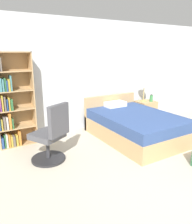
# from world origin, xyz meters

# --- Properties ---
(ground_plane) EXTENTS (14.00, 14.00, 0.00)m
(ground_plane) POSITION_xyz_m (0.00, 0.00, 0.00)
(ground_plane) COLOR #BCB29E
(wall_back) EXTENTS (9.00, 0.06, 2.60)m
(wall_back) POSITION_xyz_m (0.00, 3.23, 1.30)
(wall_back) COLOR silver
(wall_back) RESTS_ON ground_plane
(bookshelf) EXTENTS (0.74, 0.31, 1.87)m
(bookshelf) POSITION_xyz_m (-1.66, 2.98, 0.87)
(bookshelf) COLOR tan
(bookshelf) RESTS_ON ground_plane
(bed) EXTENTS (1.46, 2.07, 0.81)m
(bed) POSITION_xyz_m (0.74, 2.07, 0.29)
(bed) COLOR tan
(bed) RESTS_ON ground_plane
(office_chair) EXTENTS (0.67, 0.71, 1.05)m
(office_chair) POSITION_xyz_m (-1.21, 1.93, 0.45)
(office_chair) COLOR #232326
(office_chair) RESTS_ON ground_plane
(nightstand) EXTENTS (0.52, 0.46, 0.54)m
(nightstand) POSITION_xyz_m (1.87, 2.91, 0.27)
(nightstand) COLOR tan
(nightstand) RESTS_ON ground_plane
(table_lamp) EXTENTS (0.27, 0.27, 0.53)m
(table_lamp) POSITION_xyz_m (1.81, 2.96, 0.97)
(table_lamp) COLOR tan
(table_lamp) RESTS_ON nightstand
(water_bottle) EXTENTS (0.08, 0.08, 0.20)m
(water_bottle) POSITION_xyz_m (1.96, 2.80, 0.63)
(water_bottle) COLOR #3F8C4C
(water_bottle) RESTS_ON nightstand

